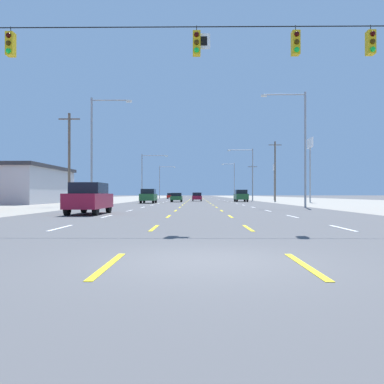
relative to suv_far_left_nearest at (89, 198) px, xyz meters
name	(u,v)px	position (x,y,z in m)	size (l,w,h in m)	color
ground_plane	(197,201)	(6.94, 49.03, -1.03)	(572.00, 572.00, 0.00)	#4C4C4F
lot_apron_left	(67,201)	(-17.81, 49.03, -1.02)	(28.00, 440.00, 0.01)	gray
lot_apron_right	(328,201)	(31.69, 49.03, -1.02)	(28.00, 440.00, 0.01)	gray
lane_markings	(197,198)	(6.94, 87.53, -1.02)	(10.64, 227.60, 0.01)	white
signal_span_wire	(205,95)	(7.11, -9.23, 4.12)	(26.99, 0.52, 8.69)	brown
suv_far_left_nearest	(89,198)	(0.00, 0.00, 0.00)	(1.98, 4.90, 1.98)	maroon
suv_far_left_near	(149,196)	(0.11, 29.40, 0.00)	(1.98, 4.90, 1.98)	#235B2D
sedan_inner_left_mid	(177,197)	(3.61, 37.80, -0.27)	(1.80, 4.50, 1.46)	#235B2D
suv_far_right_midfar	(241,196)	(14.18, 39.86, 0.00)	(1.98, 4.90, 1.98)	#235B2D
hatchback_center_turn_far	(197,197)	(6.90, 45.09, -0.24)	(1.72, 3.90, 1.54)	maroon
hatchback_far_left_farther	(170,196)	(-0.15, 78.92, -0.24)	(1.72, 3.90, 1.54)	red
storefront_left_row_1	(25,185)	(-16.72, 28.40, 1.55)	(8.88, 16.91, 5.11)	#B2B2B7
pole_sign_right_row_1	(310,153)	(23.92, 33.98, 6.40)	(0.24, 2.49, 9.69)	gray
pole_sign_right_row_2	(274,173)	(23.91, 60.72, 4.76)	(0.24, 1.73, 7.88)	gray
streetlight_left_row_0	(95,145)	(-2.85, 12.33, 4.96)	(3.92, 0.26, 10.47)	gray
streetlight_right_row_0	(301,141)	(16.70, 12.33, 5.26)	(4.27, 0.26, 10.96)	gray
streetlight_left_row_1	(145,173)	(-2.61, 46.43, 4.10)	(4.88, 0.26, 8.59)	gray
streetlight_right_row_1	(250,170)	(16.58, 46.43, 4.61)	(4.71, 0.26, 9.60)	gray
streetlight_left_row_2	(161,179)	(-2.71, 80.54, 4.23)	(4.43, 0.26, 8.94)	gray
streetlight_right_row_2	(233,178)	(16.77, 80.54, 4.51)	(3.50, 0.26, 9.68)	gray
utility_pole_left_row_0	(69,158)	(-6.32, 15.27, 3.97)	(2.20, 0.26, 9.60)	brown
utility_pole_right_row_1	(275,170)	(20.37, 42.41, 4.35)	(2.20, 0.26, 10.35)	brown
utility_pole_right_row_2	(253,181)	(20.27, 68.45, 3.37)	(2.20, 0.26, 8.42)	brown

